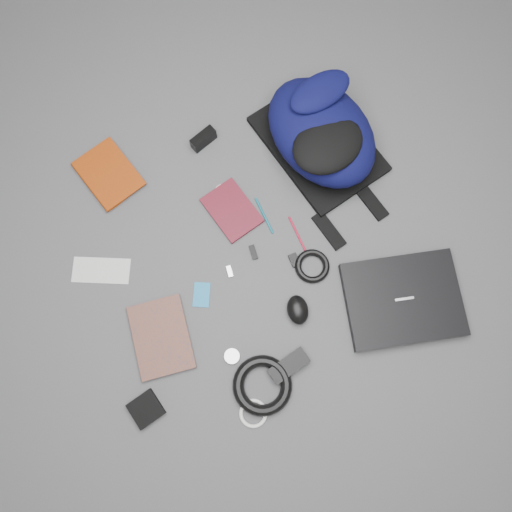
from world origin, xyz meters
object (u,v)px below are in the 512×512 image
object	(u,v)px
pouch	(146,409)
mouse	(298,310)
dvd_case	(232,210)
laptop	(403,300)
backpack	(321,132)
power_brick	(289,366)
compact_camera	(203,139)
comic_book	(134,344)
textbook_red	(89,188)

from	to	relation	value
pouch	mouse	bearing A→B (deg)	11.59
dvd_case	mouse	size ratio (longest dim) A/B	2.00
dvd_case	laptop	bearing A→B (deg)	-64.96
backpack	dvd_case	xyz separation A→B (m)	(-0.37, -0.12, -0.09)
power_brick	backpack	bearing A→B (deg)	46.67
backpack	compact_camera	world-z (taller)	backpack
laptop	mouse	xyz separation A→B (m)	(-0.33, 0.09, 0.01)
comic_book	compact_camera	world-z (taller)	compact_camera
backpack	pouch	distance (m)	1.06
laptop	mouse	world-z (taller)	mouse
dvd_case	mouse	xyz separation A→B (m)	(0.08, -0.40, 0.02)
textbook_red	compact_camera	bearing A→B (deg)	-14.01
laptop	textbook_red	xyz separation A→B (m)	(-0.84, 0.74, -0.01)
textbook_red	pouch	world-z (taller)	textbook_red
power_brick	mouse	bearing A→B (deg)	45.22
backpack	pouch	xyz separation A→B (m)	(-0.85, -0.63, -0.09)
laptop	backpack	bearing A→B (deg)	106.81
compact_camera	backpack	bearing A→B (deg)	-43.11
laptop	dvd_case	distance (m)	0.64
dvd_case	comic_book	bearing A→B (deg)	-160.34
dvd_case	pouch	bearing A→B (deg)	-147.84
textbook_red	pouch	size ratio (longest dim) A/B	2.48
textbook_red	backpack	bearing A→B (deg)	-26.65
textbook_red	laptop	bearing A→B (deg)	-58.59
textbook_red	comic_book	bearing A→B (deg)	-109.14
textbook_red	pouch	bearing A→B (deg)	-110.61
comic_book	mouse	distance (m)	0.54
textbook_red	comic_book	size ratio (longest dim) A/B	0.92
laptop	compact_camera	world-z (taller)	compact_camera
backpack	comic_book	world-z (taller)	backpack
mouse	dvd_case	bearing A→B (deg)	112.54
compact_camera	laptop	bearing A→B (deg)	-81.87
comic_book	power_brick	size ratio (longest dim) A/B	1.86
comic_book	mouse	world-z (taller)	mouse
textbook_red	comic_book	distance (m)	0.56
dvd_case	pouch	xyz separation A→B (m)	(-0.48, -0.51, 0.00)
mouse	power_brick	bearing A→B (deg)	-109.92
textbook_red	comic_book	xyz separation A→B (m)	(-0.02, -0.56, -0.00)
comic_book	compact_camera	xyz separation A→B (m)	(0.45, 0.59, 0.02)
backpack	textbook_red	distance (m)	0.82
dvd_case	backpack	bearing A→B (deg)	2.83
textbook_red	pouch	xyz separation A→B (m)	(-0.05, -0.77, -0.00)
compact_camera	dvd_case	bearing A→B (deg)	-109.76
laptop	power_brick	bearing A→B (deg)	-158.98
textbook_red	mouse	size ratio (longest dim) A/B	2.32
laptop	dvd_case	size ratio (longest dim) A/B	1.92
textbook_red	comic_book	world-z (taller)	textbook_red
dvd_case	compact_camera	bearing A→B (deg)	75.52
backpack	laptop	xyz separation A→B (m)	(0.04, -0.61, -0.08)
power_brick	pouch	xyz separation A→B (m)	(-0.46, 0.04, -0.00)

